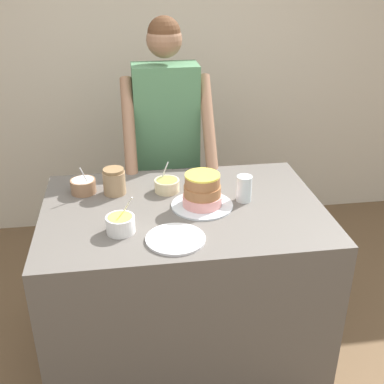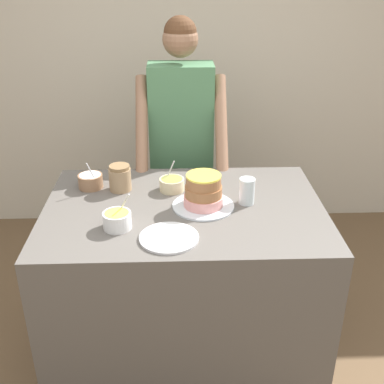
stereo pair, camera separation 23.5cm
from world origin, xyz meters
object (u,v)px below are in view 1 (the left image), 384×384
drinking_glass (244,189)px  ceramic_plate (176,239)px  person_baker (167,131)px  cake (202,193)px  frosting_bowl_olive (167,185)px  frosting_bowl_white (83,186)px  stoneware_jar (114,181)px  frosting_bowl_yellow (120,224)px

drinking_glass → ceramic_plate: size_ratio=0.51×
person_baker → cake: size_ratio=5.68×
cake → frosting_bowl_olive: size_ratio=2.10×
frosting_bowl_white → frosting_bowl_olive: 0.45m
cake → frosting_bowl_white: 0.65m
person_baker → stoneware_jar: bearing=-119.9°
cake → frosting_bowl_yellow: cake is taller
frosting_bowl_olive → drinking_glass: size_ratio=1.09×
person_baker → stoneware_jar: (-0.34, -0.59, -0.06)m
cake → drinking_glass: 0.23m
drinking_glass → ceramic_plate: drinking_glass is taller
cake → stoneware_jar: bearing=153.9°
frosting_bowl_yellow → frosting_bowl_olive: bearing=57.2°
person_baker → frosting_bowl_olive: 0.62m
frosting_bowl_yellow → ceramic_plate: bearing=-24.0°
person_baker → drinking_glass: person_baker is taller
drinking_glass → ceramic_plate: 0.52m
frosting_bowl_yellow → stoneware_jar: frosting_bowl_yellow is taller
frosting_bowl_white → drinking_glass: 0.86m
frosting_bowl_white → drinking_glass: bearing=-14.6°
frosting_bowl_olive → ceramic_plate: 0.50m
frosting_bowl_olive → drinking_glass: bearing=-23.6°
drinking_glass → stoneware_jar: bearing=164.5°
cake → frosting_bowl_yellow: bearing=-154.7°
frosting_bowl_olive → ceramic_plate: bearing=-91.4°
frosting_bowl_yellow → frosting_bowl_white: (-0.19, 0.44, -0.00)m
person_baker → drinking_glass: 0.84m
frosting_bowl_olive → ceramic_plate: frosting_bowl_olive is taller
person_baker → frosting_bowl_yellow: 1.05m
cake → drinking_glass: size_ratio=2.29×
person_baker → frosting_bowl_white: 0.76m
cake → stoneware_jar: (-0.44, 0.21, -0.01)m
ceramic_plate → stoneware_jar: stoneware_jar is taller
drinking_glass → ceramic_plate: bearing=-139.8°
person_baker → frosting_bowl_yellow: (-0.31, -1.00, -0.09)m
cake → ceramic_plate: (-0.17, -0.30, -0.07)m
frosting_bowl_white → frosting_bowl_olive: (0.45, -0.05, -0.00)m
cake → frosting_bowl_white: cake is taller
frosting_bowl_white → frosting_bowl_olive: size_ratio=1.13×
cake → stoneware_jar: size_ratio=2.22×
frosting_bowl_olive → stoneware_jar: size_ratio=1.05×
stoneware_jar → frosting_bowl_yellow: bearing=-86.5°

